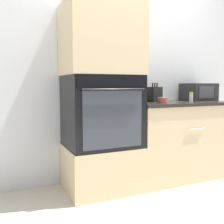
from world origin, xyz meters
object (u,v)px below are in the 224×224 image
(knife_block, at_px, (155,94))
(condiment_jar_near, at_px, (191,97))
(wall_oven, at_px, (101,111))
(bowl, at_px, (163,100))
(condiment_jar_mid, at_px, (146,97))
(microwave, at_px, (198,92))

(knife_block, bearing_deg, condiment_jar_near, -24.34)
(wall_oven, height_order, condiment_jar_near, wall_oven)
(condiment_jar_near, bearing_deg, bowl, -170.37)
(condiment_jar_near, distance_m, condiment_jar_mid, 0.52)
(bowl, xyz_separation_m, condiment_jar_near, (0.44, 0.07, 0.02))
(microwave, distance_m, bowl, 0.75)
(knife_block, xyz_separation_m, bowl, (-0.06, -0.25, -0.06))
(microwave, relative_size, condiment_jar_mid, 3.64)
(bowl, bearing_deg, condiment_jar_mid, 90.07)
(microwave, bearing_deg, wall_oven, -175.76)
(wall_oven, height_order, knife_block, wall_oven)
(microwave, relative_size, bowl, 3.23)
(wall_oven, bearing_deg, knife_block, 7.55)
(wall_oven, distance_m, microwave, 1.35)
(wall_oven, relative_size, knife_block, 3.35)
(knife_block, distance_m, condiment_jar_mid, 0.13)
(wall_oven, bearing_deg, condiment_jar_near, -4.27)
(knife_block, height_order, bowl, knife_block)
(wall_oven, distance_m, bowl, 0.66)
(microwave, distance_m, condiment_jar_near, 0.32)
(microwave, bearing_deg, condiment_jar_near, -145.86)
(wall_oven, height_order, microwave, wall_oven)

